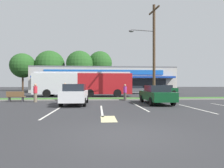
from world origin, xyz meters
The scene contains 23 objects.
ground_plane centered at (0.00, 0.00, 0.00)m, with size 240.00×240.00×0.00m, color #2D2D30.
grass_median centered at (0.00, 14.00, 0.06)m, with size 56.00×2.20×0.12m, color #386B28.
curb_lip centered at (0.00, 12.78, 0.06)m, with size 56.00×0.24×0.12m, color gray.
parking_stripe_0 centered at (-3.43, 5.07, 0.00)m, with size 0.12×4.80×0.01m, color silver.
parking_stripe_1 centered at (-0.59, 5.68, 0.00)m, with size 0.12×4.80×0.01m, color silver.
parking_stripe_2 centered at (2.16, 7.14, 0.00)m, with size 0.12×4.80×0.01m, color silver.
parking_stripe_3 centered at (5.61, 6.06, 0.00)m, with size 0.12×4.80×0.01m, color silver.
lot_arrow centered at (-0.34, 2.77, 0.00)m, with size 0.70×1.60×0.01m, color beige.
storefront_building centered at (0.50, 36.29, 2.61)m, with size 29.02×13.93×5.22m.
tree_far_left centered at (-20.13, 43.06, 6.47)m, with size 6.28×6.28×9.62m.
tree_left centered at (-13.71, 44.60, 6.72)m, with size 7.87×7.87×10.66m.
tree_mid_left centered at (-5.68, 43.37, 6.95)m, with size 7.14×7.14×10.53m.
tree_mid centered at (-0.26, 45.31, 7.52)m, with size 6.57×6.57×10.83m.
utility_pole centered at (5.12, 13.85, 5.49)m, with size 3.10×2.39×10.28m.
city_bus centered at (-2.78, 19.11, 1.77)m, with size 12.84×2.77×3.25m.
bus_stop_bench centered at (-8.50, 12.10, 0.50)m, with size 1.60×0.45×0.95m.
car_0 centered at (10.60, 25.07, 0.78)m, with size 4.11×2.01×1.52m.
car_1 centered at (-2.63, 8.99, 0.83)m, with size 1.89×4.45×1.63m.
car_2 centered at (3.99, 9.17, 0.78)m, with size 1.91×4.76×1.53m.
car_3 centered at (5.60, 25.81, 0.72)m, with size 4.36×1.94×1.38m.
pedestrian_near_bench centered at (-6.48, 11.39, 0.84)m, with size 0.34×0.34×1.67m.
pedestrian_by_pole centered at (-3.97, 12.15, 0.87)m, with size 0.35×0.35×1.73m.
pedestrian_mid centered at (1.86, 12.43, 0.81)m, with size 0.33×0.33×1.62m.
Camera 1 is at (-0.81, -5.72, 1.59)m, focal length 29.51 mm.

